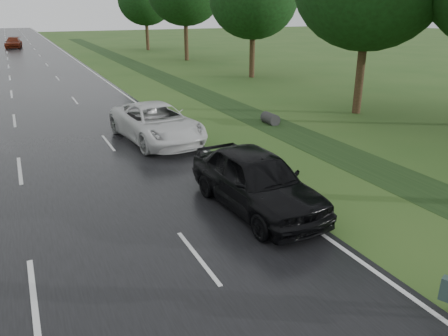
% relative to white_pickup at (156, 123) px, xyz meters
% --- Properties ---
extents(ground, '(220.00, 220.00, 0.00)m').
position_rel_white_pickup_xyz_m(ground, '(-5.50, -9.46, -0.82)').
color(ground, '#2C4F1C').
rests_on(ground, ground).
extents(road, '(14.00, 180.00, 0.04)m').
position_rel_white_pickup_xyz_m(road, '(-5.50, 35.54, -0.80)').
color(road, black).
rests_on(road, ground).
extents(edge_stripe_east, '(0.12, 180.00, 0.01)m').
position_rel_white_pickup_xyz_m(edge_stripe_east, '(1.25, 35.54, -0.78)').
color(edge_stripe_east, silver).
rests_on(edge_stripe_east, road).
extents(center_line, '(0.12, 180.00, 0.01)m').
position_rel_white_pickup_xyz_m(center_line, '(-5.50, 35.54, -0.78)').
color(center_line, silver).
rests_on(center_line, road).
extents(drainage_ditch, '(2.20, 120.00, 0.56)m').
position_rel_white_pickup_xyz_m(drainage_ditch, '(6.00, 9.25, -0.79)').
color(drainage_ditch, black).
rests_on(drainage_ditch, ground).
extents(tree_east_f, '(7.20, 7.20, 9.62)m').
position_rel_white_pickup_xyz_m(tree_east_f, '(12.00, 42.54, 5.55)').
color(tree_east_f, '#352115').
rests_on(tree_east_f, ground).
extents(white_pickup, '(3.17, 5.87, 1.56)m').
position_rel_white_pickup_xyz_m(white_pickup, '(0.00, 0.00, 0.00)').
color(white_pickup, silver).
rests_on(white_pickup, road).
extents(dark_sedan, '(2.29, 5.14, 1.72)m').
position_rel_white_pickup_xyz_m(dark_sedan, '(0.50, -7.74, 0.08)').
color(dark_sedan, black).
rests_on(dark_sedan, road).
extents(far_car_red, '(2.57, 5.15, 1.44)m').
position_rel_white_pickup_xyz_m(far_car_red, '(-4.50, 53.54, -0.06)').
color(far_car_red, maroon).
rests_on(far_car_red, road).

